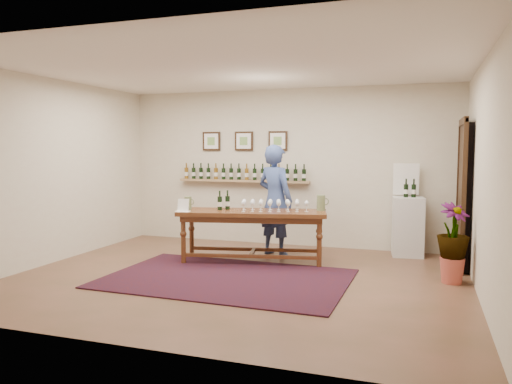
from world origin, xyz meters
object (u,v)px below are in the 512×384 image
(tasting_table, at_px, (252,218))
(potted_plant, at_px, (453,243))
(display_pedestal, at_px, (408,226))
(person, at_px, (275,200))

(tasting_table, xyz_separation_m, potted_plant, (2.85, -0.32, -0.15))
(tasting_table, distance_m, potted_plant, 2.87)
(tasting_table, height_order, potted_plant, potted_plant)
(tasting_table, distance_m, display_pedestal, 2.57)
(potted_plant, bearing_deg, tasting_table, 173.70)
(tasting_table, bearing_deg, potted_plant, -18.30)
(tasting_table, xyz_separation_m, person, (0.19, 0.60, 0.23))
(display_pedestal, distance_m, person, 2.20)
(tasting_table, height_order, display_pedestal, display_pedestal)
(display_pedestal, bearing_deg, tasting_table, -151.13)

